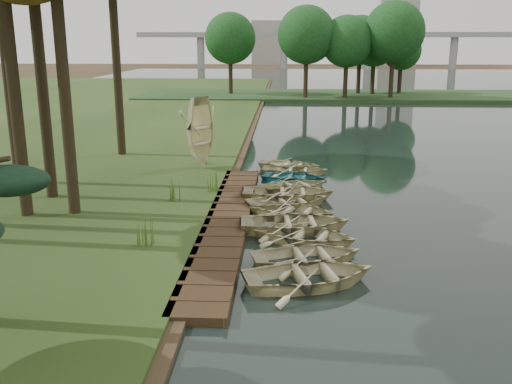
{
  "coord_description": "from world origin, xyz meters",
  "views": [
    {
      "loc": [
        0.54,
        -20.39,
        6.78
      ],
      "look_at": [
        -0.54,
        0.54,
        1.18
      ],
      "focal_mm": 40.0,
      "sensor_mm": 36.0,
      "label": 1
    }
  ],
  "objects_px": {
    "stored_rowboat": "(201,161)",
    "rowboat_2": "(306,233)",
    "rowboat_1": "(308,253)",
    "boardwalk": "(227,222)",
    "rowboat_0": "(310,272)"
  },
  "relations": [
    {
      "from": "boardwalk",
      "to": "rowboat_2",
      "type": "height_order",
      "value": "rowboat_2"
    },
    {
      "from": "rowboat_1",
      "to": "rowboat_2",
      "type": "height_order",
      "value": "rowboat_2"
    },
    {
      "from": "rowboat_1",
      "to": "rowboat_2",
      "type": "bearing_deg",
      "value": -14.43
    },
    {
      "from": "stored_rowboat",
      "to": "rowboat_1",
      "type": "bearing_deg",
      "value": -123.25
    },
    {
      "from": "rowboat_2",
      "to": "stored_rowboat",
      "type": "relative_size",
      "value": 0.95
    },
    {
      "from": "boardwalk",
      "to": "rowboat_1",
      "type": "height_order",
      "value": "rowboat_1"
    },
    {
      "from": "rowboat_2",
      "to": "stored_rowboat",
      "type": "xyz_separation_m",
      "value": [
        -5.09,
        10.45,
        0.27
      ]
    },
    {
      "from": "boardwalk",
      "to": "rowboat_2",
      "type": "distance_m",
      "value": 3.46
    },
    {
      "from": "stored_rowboat",
      "to": "rowboat_2",
      "type": "bearing_deg",
      "value": -119.62
    },
    {
      "from": "rowboat_0",
      "to": "rowboat_1",
      "type": "xyz_separation_m",
      "value": [
        -0.0,
        1.59,
        -0.04
      ]
    },
    {
      "from": "boardwalk",
      "to": "rowboat_0",
      "type": "xyz_separation_m",
      "value": [
        2.88,
        -5.4,
        0.29
      ]
    },
    {
      "from": "boardwalk",
      "to": "rowboat_1",
      "type": "bearing_deg",
      "value": -52.97
    },
    {
      "from": "rowboat_1",
      "to": "rowboat_2",
      "type": "xyz_separation_m",
      "value": [
        0.0,
        1.93,
        0.01
      ]
    },
    {
      "from": "rowboat_2",
      "to": "stored_rowboat",
      "type": "distance_m",
      "value": 11.63
    },
    {
      "from": "boardwalk",
      "to": "rowboat_2",
      "type": "bearing_deg",
      "value": -33.23
    }
  ]
}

